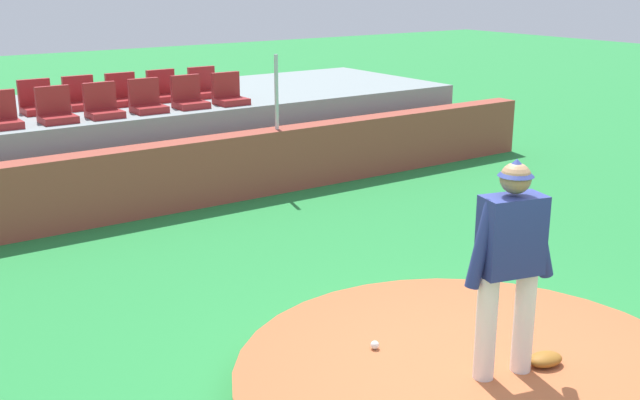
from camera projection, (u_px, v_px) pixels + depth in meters
ground_plane at (474, 398)px, 6.37m from camera, size 60.00×60.00×0.00m
pitchers_mound at (475, 384)px, 6.34m from camera, size 3.92×3.92×0.26m
pitcher at (510, 253)px, 5.96m from camera, size 0.78×0.37×1.76m
baseball at (375, 345)px, 6.64m from camera, size 0.07×0.07×0.07m
fielding_glove at (545, 359)px, 6.36m from camera, size 0.33×0.25×0.11m
brick_barrier at (157, 179)px, 11.16m from camera, size 14.40×0.40×0.99m
fence_post_right at (276, 92)px, 11.98m from camera, size 0.06×0.06×1.14m
bleacher_platform at (100, 142)px, 12.90m from camera, size 12.53×3.46×1.27m
stadium_chair_0 at (0, 116)px, 10.75m from camera, size 0.48×0.44×0.50m
stadium_chair_1 at (56, 111)px, 11.16m from camera, size 0.48×0.44×0.50m
stadium_chair_2 at (103, 106)px, 11.53m from camera, size 0.48×0.44×0.50m
stadium_chair_3 at (147, 102)px, 11.95m from camera, size 0.48×0.44×0.50m
stadium_chair_4 at (189, 98)px, 12.34m from camera, size 0.48×0.44×0.50m
stadium_chair_5 at (229, 94)px, 12.67m from camera, size 0.48×0.44×0.50m
stadium_chair_7 at (37, 103)px, 11.86m from camera, size 0.48×0.44×0.50m
stadium_chair_8 at (81, 98)px, 12.25m from camera, size 0.48×0.44×0.50m
stadium_chair_9 at (123, 95)px, 12.61m from camera, size 0.48×0.44×0.50m
stadium_chair_10 at (164, 91)px, 13.01m from camera, size 0.48×0.44×0.50m
stadium_chair_11 at (204, 88)px, 13.40m from camera, size 0.48×0.44×0.50m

